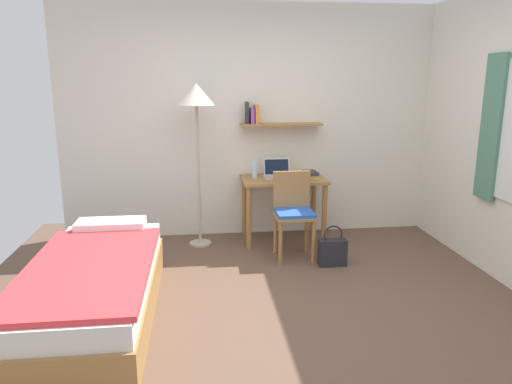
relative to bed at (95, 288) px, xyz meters
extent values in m
plane|color=brown|center=(1.47, -0.08, -0.24)|extent=(5.28, 5.28, 0.00)
cube|color=silver|center=(1.47, 1.94, 1.06)|extent=(4.40, 0.05, 2.60)
cube|color=#9E703D|center=(1.73, 1.81, 1.05)|extent=(0.91, 0.22, 0.02)
cube|color=#333338|center=(1.35, 1.84, 1.18)|extent=(0.03, 0.13, 0.24)
cube|color=purple|center=(1.40, 1.82, 1.14)|extent=(0.04, 0.18, 0.17)
cube|color=orange|center=(1.45, 1.82, 1.16)|extent=(0.03, 0.17, 0.20)
cube|color=#4C7F66|center=(3.43, 0.57, 1.11)|extent=(0.03, 0.28, 1.31)
cube|color=#9E703D|center=(0.00, -0.01, -0.10)|extent=(0.86, 2.01, 0.28)
cube|color=silver|center=(0.00, -0.01, 0.12)|extent=(0.83, 1.95, 0.16)
cube|color=#DB383D|center=(0.00, -0.13, 0.22)|extent=(0.88, 1.65, 0.04)
cube|color=white|center=(0.00, 0.78, 0.25)|extent=(0.60, 0.28, 0.10)
cube|color=#9E703D|center=(1.73, 1.62, 0.46)|extent=(0.92, 0.58, 0.03)
cylinder|color=#9E703D|center=(1.32, 1.37, 0.10)|extent=(0.06, 0.06, 0.68)
cylinder|color=#9E703D|center=(2.14, 1.37, 0.10)|extent=(0.06, 0.06, 0.68)
cylinder|color=#9E703D|center=(1.32, 1.86, 0.10)|extent=(0.06, 0.06, 0.68)
cylinder|color=#9E703D|center=(2.14, 1.86, 0.10)|extent=(0.06, 0.06, 0.68)
cube|color=#9E703D|center=(1.74, 1.04, 0.21)|extent=(0.40, 0.39, 0.03)
cube|color=blue|center=(1.74, 1.04, 0.24)|extent=(0.37, 0.36, 0.04)
cube|color=#9E703D|center=(1.74, 1.22, 0.44)|extent=(0.38, 0.04, 0.37)
cylinder|color=#9E703D|center=(1.58, 0.88, -0.02)|extent=(0.04, 0.04, 0.44)
cylinder|color=#9E703D|center=(1.91, 0.88, -0.02)|extent=(0.04, 0.04, 0.44)
cylinder|color=#9E703D|center=(1.58, 1.20, -0.02)|extent=(0.04, 0.04, 0.44)
cylinder|color=#9E703D|center=(1.91, 1.20, -0.02)|extent=(0.04, 0.04, 0.44)
cylinder|color=#B2A893|center=(0.80, 1.56, -0.23)|extent=(0.24, 0.24, 0.02)
cylinder|color=#B2A893|center=(0.80, 1.56, 0.53)|extent=(0.03, 0.03, 1.50)
cone|color=silver|center=(0.80, 1.56, 1.39)|extent=(0.38, 0.38, 0.22)
cube|color=#B7BABF|center=(1.67, 1.66, 0.48)|extent=(0.30, 0.21, 0.01)
cube|color=#B7BABF|center=(1.67, 1.74, 0.58)|extent=(0.30, 0.06, 0.19)
cube|color=black|center=(1.67, 1.74, 0.58)|extent=(0.27, 0.05, 0.16)
cylinder|color=silver|center=(1.41, 1.66, 0.58)|extent=(0.06, 0.06, 0.20)
cube|color=silver|center=(2.03, 1.59, 0.49)|extent=(0.18, 0.20, 0.02)
cube|color=gold|center=(2.02, 1.60, 0.51)|extent=(0.17, 0.23, 0.02)
cube|color=#333338|center=(2.03, 1.59, 0.53)|extent=(0.14, 0.23, 0.03)
cube|color=#232328|center=(2.08, 0.80, -0.11)|extent=(0.27, 0.12, 0.26)
torus|color=#232328|center=(2.08, 0.80, 0.07)|extent=(0.19, 0.02, 0.19)
camera|label=1|loc=(0.82, -3.44, 1.54)|focal=33.22mm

